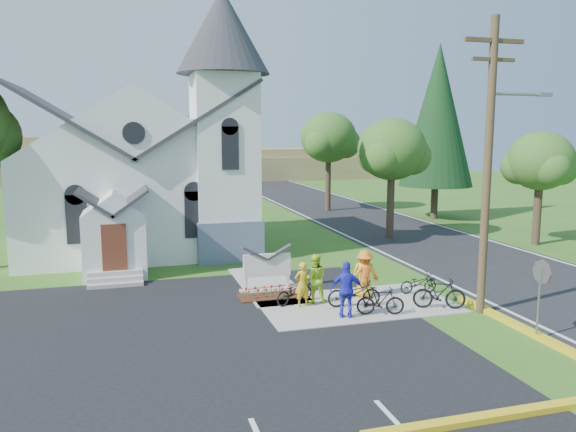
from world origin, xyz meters
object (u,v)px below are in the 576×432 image
object	(u,v)px
bike_2	(354,293)
utility_pole	(490,157)
stop_sign	(541,282)
cyclist_0	(302,284)
bike_3	(439,293)
bike_0	(294,292)
cyclist_2	(347,290)
bike_1	(380,301)
church_sign	(267,265)
cyclist_4	(364,273)
bike_4	(418,283)
cyclist_1	(315,278)
cyclist_3	(364,274)

from	to	relation	value
bike_2	utility_pole	bearing A→B (deg)	-103.21
stop_sign	bike_2	size ratio (longest dim) A/B	1.30
cyclist_0	bike_3	bearing A→B (deg)	148.71
bike_0	cyclist_0	bearing A→B (deg)	179.45
bike_0	bike_3	xyz separation A→B (m)	(4.75, -2.00, 0.11)
utility_pole	cyclist_2	bearing A→B (deg)	171.98
bike_2	bike_1	bearing A→B (deg)	-145.93
utility_pole	stop_sign	size ratio (longest dim) A/B	4.03
church_sign	cyclist_4	bearing A→B (deg)	-31.09
bike_4	utility_pole	bearing A→B (deg)	-156.78
utility_pole	cyclist_1	size ratio (longest dim) A/B	5.52
bike_2	bike_4	world-z (taller)	bike_2
cyclist_2	cyclist_3	xyz separation A→B (m)	(1.50, 1.93, -0.06)
bike_3	cyclist_4	bearing A→B (deg)	65.89
cyclist_2	bike_2	xyz separation A→B (m)	(0.70, 1.02, -0.46)
cyclist_0	cyclist_1	world-z (taller)	cyclist_1
church_sign	cyclist_4	size ratio (longest dim) A/B	1.21
church_sign	bike_0	bearing A→B (deg)	-75.84
church_sign	cyclist_2	size ratio (longest dim) A/B	1.15
bike_1	cyclist_1	bearing A→B (deg)	55.11
bike_4	stop_sign	bearing A→B (deg)	-166.75
bike_1	bike_3	bearing A→B (deg)	-73.58
stop_sign	bike_3	size ratio (longest dim) A/B	1.34
stop_sign	cyclist_0	world-z (taller)	stop_sign
cyclist_0	bike_2	distance (m)	1.88
bike_1	bike_4	xyz separation A→B (m)	(2.56, 2.00, -0.10)
church_sign	cyclist_2	bearing A→B (deg)	-66.48
stop_sign	cyclist_1	bearing A→B (deg)	135.36
bike_0	bike_1	bearing A→B (deg)	-154.46
stop_sign	cyclist_3	size ratio (longest dim) A/B	1.38
bike_0	stop_sign	bearing A→B (deg)	-155.54
utility_pole	bike_3	distance (m)	5.01
cyclist_1	bike_2	distance (m)	1.53
church_sign	cyclist_2	world-z (taller)	cyclist_2
stop_sign	cyclist_4	xyz separation A→B (m)	(-3.35, 5.42, -0.82)
bike_3	bike_2	bearing A→B (deg)	91.71
church_sign	utility_pole	distance (m)	9.18
cyclist_1	bike_2	world-z (taller)	cyclist_1
church_sign	cyclist_0	distance (m)	2.52
bike_2	bike_3	xyz separation A→B (m)	(2.81, -1.05, 0.05)
cyclist_0	church_sign	bearing A→B (deg)	-86.06
cyclist_0	bike_0	xyz separation A→B (m)	(-0.17, 0.38, -0.37)
bike_1	cyclist_4	size ratio (longest dim) A/B	0.90
bike_4	cyclist_2	bearing A→B (deg)	118.37
cyclist_2	bike_2	distance (m)	1.32
church_sign	stop_sign	size ratio (longest dim) A/B	0.89
cyclist_4	utility_pole	bearing A→B (deg)	162.16
stop_sign	bike_4	distance (m)	5.57
bike_1	cyclist_4	bearing A→B (deg)	6.20
utility_pole	bike_4	distance (m)	5.69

